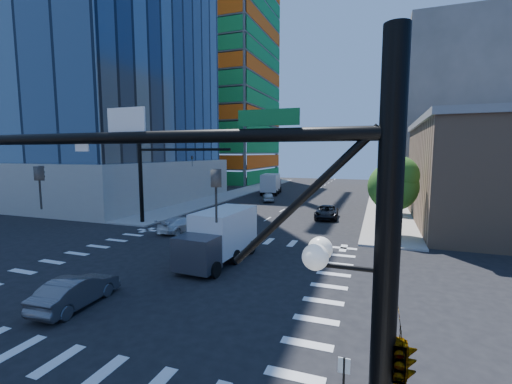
% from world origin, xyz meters
% --- Properties ---
extents(ground, '(160.00, 160.00, 0.00)m').
position_xyz_m(ground, '(0.00, 0.00, 0.00)').
color(ground, black).
rests_on(ground, ground).
extents(road_markings, '(20.00, 20.00, 0.01)m').
position_xyz_m(road_markings, '(0.00, 0.00, 0.01)').
color(road_markings, silver).
rests_on(road_markings, ground).
extents(sidewalk_ne, '(5.00, 60.00, 0.15)m').
position_xyz_m(sidewalk_ne, '(12.50, 40.00, 0.07)').
color(sidewalk_ne, '#9C9893').
rests_on(sidewalk_ne, ground).
extents(sidewalk_nw, '(5.00, 60.00, 0.15)m').
position_xyz_m(sidewalk_nw, '(-12.50, 40.00, 0.07)').
color(sidewalk_nw, '#9C9893').
rests_on(sidewalk_nw, ground).
extents(construction_building, '(25.16, 34.50, 70.60)m').
position_xyz_m(construction_building, '(-27.41, 61.93, 24.61)').
color(construction_building, slate).
rests_on(construction_building, ground).
extents(bg_building_ne, '(24.00, 30.00, 28.00)m').
position_xyz_m(bg_building_ne, '(27.00, 55.00, 14.00)').
color(bg_building_ne, '#5D5954').
rests_on(bg_building_ne, ground).
extents(signal_mast_se, '(10.51, 2.48, 9.00)m').
position_xyz_m(signal_mast_se, '(10.60, -11.50, 5.01)').
color(signal_mast_se, black).
rests_on(signal_mast_se, sidewalk_se).
extents(signal_mast_nw, '(10.20, 0.40, 9.00)m').
position_xyz_m(signal_mast_nw, '(-10.00, 11.50, 5.49)').
color(signal_mast_nw, black).
rests_on(signal_mast_nw, sidewalk_nw).
extents(tree_south, '(4.16, 4.16, 6.82)m').
position_xyz_m(tree_south, '(12.63, 13.90, 4.69)').
color(tree_south, '#382316').
rests_on(tree_south, sidewalk_ne).
extents(tree_north, '(3.54, 3.52, 5.78)m').
position_xyz_m(tree_north, '(12.93, 25.90, 3.99)').
color(tree_north, '#382316').
rests_on(tree_north, sidewalk_ne).
extents(car_nb_far, '(2.75, 5.31, 1.43)m').
position_xyz_m(car_nb_far, '(6.03, 20.58, 0.72)').
color(car_nb_far, black).
rests_on(car_nb_far, ground).
extents(car_sb_near, '(3.20, 5.19, 1.40)m').
position_xyz_m(car_sb_near, '(-5.60, 9.60, 0.70)').
color(car_sb_near, white).
rests_on(car_sb_near, ground).
extents(car_sb_mid, '(2.95, 4.37, 1.38)m').
position_xyz_m(car_sb_mid, '(-4.09, 31.01, 0.69)').
color(car_sb_mid, silver).
rests_on(car_sb_mid, ground).
extents(car_sb_cross, '(1.86, 4.51, 1.45)m').
position_xyz_m(car_sb_cross, '(-1.96, -5.44, 0.73)').
color(car_sb_cross, '#535359').
rests_on(car_sb_cross, ground).
extents(box_truck_near, '(3.10, 6.61, 3.39)m').
position_xyz_m(box_truck_near, '(1.49, 2.59, 1.50)').
color(box_truck_near, black).
rests_on(box_truck_near, ground).
extents(box_truck_far, '(3.86, 7.13, 3.56)m').
position_xyz_m(box_truck_far, '(-6.48, 40.21, 1.57)').
color(box_truck_far, black).
rests_on(box_truck_far, ground).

